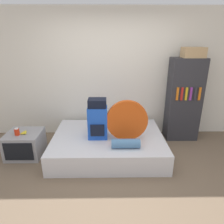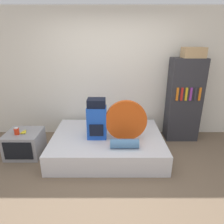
# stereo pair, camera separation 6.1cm
# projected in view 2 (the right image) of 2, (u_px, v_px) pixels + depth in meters

# --- Properties ---
(ground_plane) EXTENTS (16.00, 16.00, 0.00)m
(ground_plane) POSITION_uv_depth(u_px,v_px,m) (111.00, 184.00, 2.94)
(ground_plane) COLOR brown
(wall_back) EXTENTS (8.00, 0.05, 2.60)m
(wall_back) POSITION_uv_depth(u_px,v_px,m) (111.00, 75.00, 4.14)
(wall_back) COLOR silver
(wall_back) RESTS_ON ground_plane
(bed) EXTENTS (1.98, 1.47, 0.36)m
(bed) POSITION_uv_depth(u_px,v_px,m) (108.00, 144.00, 3.70)
(bed) COLOR silver
(bed) RESTS_ON ground_plane
(backpack) EXTENTS (0.33, 0.29, 0.70)m
(backpack) POSITION_uv_depth(u_px,v_px,m) (98.00, 119.00, 3.46)
(backpack) COLOR blue
(backpack) RESTS_ON bed
(tent_bag) EXTENTS (0.71, 0.07, 0.71)m
(tent_bag) POSITION_uv_depth(u_px,v_px,m) (127.00, 121.00, 3.37)
(tent_bag) COLOR #D14C14
(tent_bag) RESTS_ON bed
(sleeping_roll) EXTENTS (0.46, 0.15, 0.15)m
(sleeping_roll) POSITION_uv_depth(u_px,v_px,m) (125.00, 144.00, 3.19)
(sleeping_roll) COLOR teal
(sleeping_roll) RESTS_ON bed
(television) EXTENTS (0.60, 0.57, 0.44)m
(television) POSITION_uv_depth(u_px,v_px,m) (26.00, 143.00, 3.63)
(television) COLOR #939399
(television) RESTS_ON ground_plane
(canister) EXTENTS (0.08, 0.08, 0.13)m
(canister) POSITION_uv_depth(u_px,v_px,m) (18.00, 131.00, 3.46)
(canister) COLOR red
(canister) RESTS_ON television
(banana_bunch) EXTENTS (0.11, 0.15, 0.03)m
(banana_bunch) POSITION_uv_depth(u_px,v_px,m) (25.00, 132.00, 3.54)
(banana_bunch) COLOR yellow
(banana_bunch) RESTS_ON television
(bookshelf) EXTENTS (0.64, 0.40, 1.67)m
(bookshelf) POSITION_uv_depth(u_px,v_px,m) (185.00, 100.00, 4.03)
(bookshelf) COLOR #2D2D33
(bookshelf) RESTS_ON ground_plane
(cardboard_box) EXTENTS (0.40, 0.29, 0.19)m
(cardboard_box) POSITION_uv_depth(u_px,v_px,m) (195.00, 53.00, 3.68)
(cardboard_box) COLOR tan
(cardboard_box) RESTS_ON bookshelf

